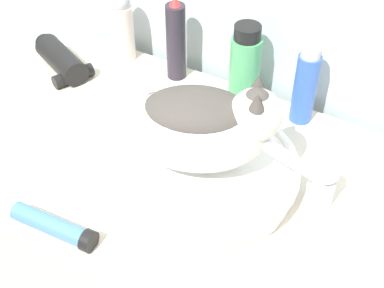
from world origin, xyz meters
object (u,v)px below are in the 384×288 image
faucet (315,177)px  lotion_bottle_white (121,26)px  mouthwash_bottle (245,66)px  hair_dryer (62,61)px  shampoo_bottle_tall (305,86)px  cream_tube (55,226)px  cat (202,124)px  hairspray_can_black (176,41)px

faucet → lotion_bottle_white: bearing=-36.4°
mouthwash_bottle → hair_dryer: bearing=-163.7°
shampoo_bottle_tall → hair_dryer: bearing=-167.6°
lotion_bottle_white → cream_tube: 0.57m
hair_dryer → faucet: bearing=-165.1°
cat → cream_tube: bearing=-146.3°
cat → faucet: size_ratio=2.11×
hairspray_can_black → cream_tube: size_ratio=1.25×
cat → mouthwash_bottle: (-0.05, 0.27, -0.05)m
faucet → cream_tube: (-0.36, -0.30, -0.05)m
cat → mouthwash_bottle: size_ratio=1.72×
cat → hair_dryer: bearing=139.0°
cat → hairspray_can_black: (-0.23, 0.27, -0.04)m
cat → hairspray_can_black: size_ratio=1.56×
cat → mouthwash_bottle: cat is taller
hairspray_can_black → mouthwash_bottle: bearing=-0.0°
cat → mouthwash_bottle: bearing=76.4°
cream_tube → hair_dryer: bearing=129.3°
lotion_bottle_white → mouthwash_bottle: size_ratio=0.97×
cat → cream_tube: (-0.16, -0.24, -0.13)m
cream_tube → hairspray_can_black: bearing=97.9°
hair_dryer → mouthwash_bottle: bearing=-140.9°
mouthwash_bottle → shampoo_bottle_tall: bearing=0.0°
mouthwash_bottle → hair_dryer: 0.45m
faucet → hairspray_can_black: (-0.43, 0.22, 0.03)m
faucet → hairspray_can_black: bearing=-43.0°
faucet → cat: bearing=-0.7°
cat → hair_dryer: 0.51m
cream_tube → shampoo_bottle_tall: bearing=64.3°
lotion_bottle_white → mouthwash_bottle: mouthwash_bottle is taller
lotion_bottle_white → hairspray_can_black: (0.16, 0.00, 0.01)m
cat → cream_tube: 0.31m
cat → lotion_bottle_white: cat is taller
shampoo_bottle_tall → lotion_bottle_white: bearing=180.0°
cat → lotion_bottle_white: size_ratio=1.78×
cream_tube → hair_dryer: (-0.32, 0.39, 0.01)m
faucet → cream_tube: faucet is taller
shampoo_bottle_tall → cat: bearing=-108.7°
cat → shampoo_bottle_tall: size_ratio=1.78×
faucet → lotion_bottle_white: 0.63m
cat → faucet: cat is taller
faucet → shampoo_bottle_tall: shampoo_bottle_tall is taller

